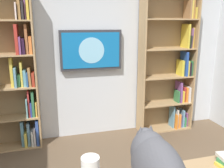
% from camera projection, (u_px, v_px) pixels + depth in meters
% --- Properties ---
extents(wall_back, '(4.52, 0.06, 2.70)m').
position_uv_depth(wall_back, '(90.00, 49.00, 3.60)').
color(wall_back, silver).
rests_on(wall_back, ground).
extents(bookshelf_left, '(0.88, 0.28, 2.24)m').
position_uv_depth(bookshelf_left, '(172.00, 66.00, 3.85)').
color(bookshelf_left, tan).
rests_on(bookshelf_left, ground).
extents(bookshelf_right, '(0.82, 0.28, 2.21)m').
position_uv_depth(bookshelf_right, '(13.00, 74.00, 3.24)').
color(bookshelf_right, tan).
rests_on(bookshelf_right, ground).
extents(wall_mounted_tv, '(0.91, 0.07, 0.58)m').
position_uv_depth(wall_mounted_tv, '(91.00, 50.00, 3.52)').
color(wall_mounted_tv, '#333338').
extents(cat, '(0.26, 0.66, 0.39)m').
position_uv_depth(cat, '(155.00, 165.00, 1.40)').
color(cat, '#4C4C51').
rests_on(cat, desk).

